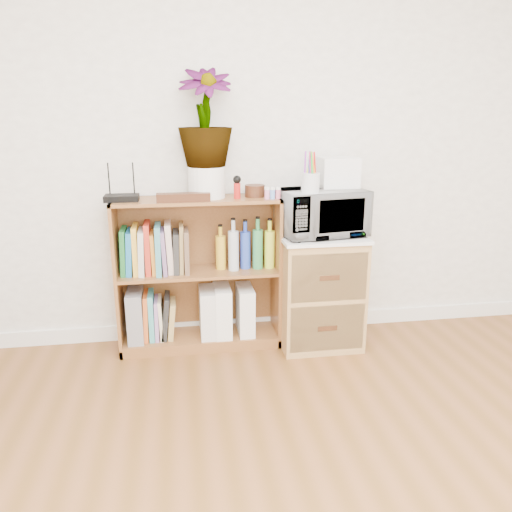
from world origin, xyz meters
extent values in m
cube|color=white|center=(0.00, 2.24, 0.05)|extent=(4.00, 0.02, 0.10)
cube|color=brown|center=(-0.35, 2.10, 0.47)|extent=(1.00, 0.30, 0.95)
cube|color=#9E7542|center=(0.40, 2.02, 0.35)|extent=(0.50, 0.45, 0.70)
imported|color=silver|center=(0.40, 2.02, 0.86)|extent=(0.55, 0.42, 0.28)
cylinder|color=silver|center=(0.29, 1.90, 1.06)|extent=(0.10, 0.10, 0.11)
cube|color=white|center=(0.52, 2.10, 1.09)|extent=(0.23, 0.19, 0.18)
cube|color=black|center=(-0.78, 2.08, 0.97)|extent=(0.19, 0.13, 0.04)
imported|color=silver|center=(-0.50, 2.07, 0.97)|extent=(0.13, 0.13, 0.03)
cylinder|color=white|center=(-0.29, 2.12, 1.04)|extent=(0.22, 0.22, 0.19)
imported|color=#346628|center=(-0.29, 2.12, 1.42)|extent=(0.31, 0.31, 0.56)
cube|color=#33180E|center=(-0.43, 2.00, 0.97)|extent=(0.31, 0.08, 0.05)
cylinder|color=#B51A16|center=(-0.11, 2.06, 1.00)|extent=(0.04, 0.04, 0.09)
cylinder|color=#39200F|center=(0.00, 2.11, 0.99)|extent=(0.12, 0.12, 0.07)
cube|color=pink|center=(0.09, 2.01, 0.98)|extent=(0.11, 0.04, 0.06)
cube|color=gray|center=(-0.75, 2.10, 0.23)|extent=(0.10, 0.25, 0.32)
cube|color=silver|center=(-0.30, 2.09, 0.22)|extent=(0.10, 0.24, 0.30)
cube|color=white|center=(-0.21, 2.09, 0.23)|extent=(0.10, 0.25, 0.32)
cube|color=white|center=(-0.06, 2.09, 0.22)|extent=(0.10, 0.25, 0.31)
cube|color=#1D6E30|center=(-0.80, 2.10, 0.64)|extent=(0.04, 0.20, 0.28)
cube|color=#1B67A3|center=(-0.76, 2.10, 0.63)|extent=(0.05, 0.20, 0.27)
cube|color=gold|center=(-0.72, 2.10, 0.65)|extent=(0.03, 0.20, 0.30)
cube|color=#B8B7B2|center=(-0.69, 2.10, 0.64)|extent=(0.04, 0.20, 0.27)
cube|color=red|center=(-0.65, 2.10, 0.65)|extent=(0.03, 0.20, 0.31)
cube|color=orange|center=(-0.62, 2.10, 0.62)|extent=(0.03, 0.20, 0.25)
cube|color=teal|center=(-0.59, 2.10, 0.65)|extent=(0.04, 0.20, 0.30)
cube|color=slate|center=(-0.56, 2.10, 0.63)|extent=(0.03, 0.20, 0.27)
cube|color=beige|center=(-0.52, 2.10, 0.65)|extent=(0.05, 0.20, 0.31)
cube|color=#292929|center=(-0.48, 2.10, 0.62)|extent=(0.04, 0.20, 0.25)
cube|color=olive|center=(-0.45, 2.10, 0.65)|extent=(0.03, 0.20, 0.30)
cube|color=brown|center=(-0.42, 2.10, 0.63)|extent=(0.03, 0.20, 0.27)
cylinder|color=gold|center=(-0.21, 2.10, 0.64)|extent=(0.06, 0.06, 0.27)
cylinder|color=silver|center=(-0.13, 2.10, 0.66)|extent=(0.07, 0.07, 0.32)
cylinder|color=blue|center=(-0.06, 2.10, 0.65)|extent=(0.06, 0.06, 0.30)
cylinder|color=#338E4F|center=(0.02, 2.10, 0.66)|extent=(0.06, 0.06, 0.32)
cylinder|color=#CADF34|center=(0.09, 2.10, 0.65)|extent=(0.07, 0.07, 0.30)
cube|color=orange|center=(-0.69, 2.10, 0.22)|extent=(0.03, 0.19, 0.29)
cube|color=teal|center=(-0.65, 2.10, 0.22)|extent=(0.03, 0.19, 0.30)
cube|color=#9B73AD|center=(-0.62, 2.10, 0.20)|extent=(0.03, 0.19, 0.25)
cube|color=beige|center=(-0.60, 2.10, 0.20)|extent=(0.03, 0.19, 0.26)
cube|color=black|center=(-0.57, 2.10, 0.21)|extent=(0.06, 0.19, 0.28)
cube|color=#A78B4D|center=(-0.53, 2.10, 0.19)|extent=(0.06, 0.19, 0.24)
camera|label=1|loc=(-0.46, -0.87, 1.44)|focal=35.00mm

